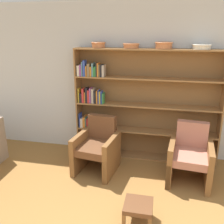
# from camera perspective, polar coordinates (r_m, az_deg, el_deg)

# --- Properties ---
(wall_back) EXTENTS (12.00, 0.06, 2.75)m
(wall_back) POSITION_cam_1_polar(r_m,az_deg,el_deg) (4.53, 9.77, 6.62)
(wall_back) COLOR silver
(wall_back) RESTS_ON ground
(bookshelf) EXTENTS (2.53, 0.30, 1.98)m
(bookshelf) POSITION_cam_1_polar(r_m,az_deg,el_deg) (4.49, 5.00, 1.33)
(bookshelf) COLOR olive
(bookshelf) RESTS_ON ground
(bowl_sage) EXTENTS (0.25, 0.25, 0.10)m
(bowl_sage) POSITION_cam_1_polar(r_m,az_deg,el_deg) (4.40, -3.12, 15.16)
(bowl_sage) COLOR #C67547
(bowl_sage) RESTS_ON bookshelf
(bowl_cream) EXTENTS (0.28, 0.28, 0.08)m
(bowl_cream) POSITION_cam_1_polar(r_m,az_deg,el_deg) (4.29, 4.39, 14.94)
(bowl_cream) COLOR #C67547
(bowl_cream) RESTS_ON bookshelf
(bowl_copper) EXTENTS (0.29, 0.29, 0.11)m
(bowl_copper) POSITION_cam_1_polar(r_m,az_deg,el_deg) (4.25, 11.75, 14.78)
(bowl_copper) COLOR #C67547
(bowl_copper) RESTS_ON bookshelf
(bowl_olive) EXTENTS (0.30, 0.30, 0.08)m
(bowl_olive) POSITION_cam_1_polar(r_m,az_deg,el_deg) (4.29, 19.79, 13.94)
(bowl_olive) COLOR silver
(bowl_olive) RESTS_ON bookshelf
(armchair_leather) EXTENTS (0.73, 0.76, 0.90)m
(armchair_leather) POSITION_cam_1_polar(r_m,az_deg,el_deg) (4.20, -3.40, -8.09)
(armchair_leather) COLOR brown
(armchair_leather) RESTS_ON ground
(armchair_cushioned) EXTENTS (0.71, 0.74, 0.90)m
(armchair_cushioned) POSITION_cam_1_polar(r_m,az_deg,el_deg) (4.10, 17.41, -9.64)
(armchair_cushioned) COLOR brown
(armchair_cushioned) RESTS_ON ground
(footstool) EXTENTS (0.34, 0.34, 0.28)m
(footstool) POSITION_cam_1_polar(r_m,az_deg,el_deg) (3.24, 6.04, -20.82)
(footstool) COLOR brown
(footstool) RESTS_ON ground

